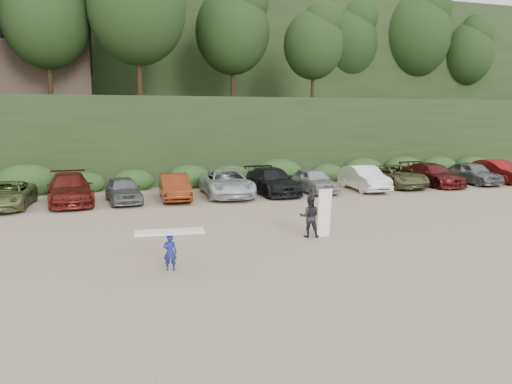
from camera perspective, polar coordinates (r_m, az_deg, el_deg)
name	(u,v)px	position (r m, az deg, el deg)	size (l,w,h in m)	color
ground	(305,233)	(20.45, 5.66, -4.67)	(120.00, 120.00, 0.00)	tan
hillside_backdrop	(167,53)	(55.07, -10.13, 15.38)	(90.00, 41.50, 28.00)	black
parked_cars	(254,182)	(29.87, -0.22, 1.11)	(39.23, 6.02, 1.62)	#A2A2A6
child_surfer	(170,243)	(15.57, -9.83, -5.80)	(2.14, 0.81, 1.25)	navy
adult_surfer	(311,216)	(19.64, 6.30, -2.77)	(1.27, 0.85, 1.92)	black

